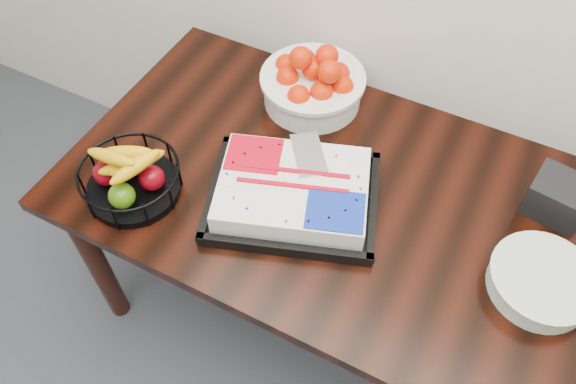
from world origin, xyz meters
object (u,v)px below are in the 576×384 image
at_px(table, 371,223).
at_px(fruit_basket, 130,178).
at_px(napkin_box, 559,197).
at_px(tangerine_bowl, 313,79).
at_px(cake_tray, 293,192).
at_px(plate_stack, 541,282).

distance_m(table, fruit_basket, 0.70).
bearing_deg(table, napkin_box, 25.88).
relative_size(tangerine_bowl, fruit_basket, 1.19).
bearing_deg(table, cake_tray, -156.21).
bearing_deg(napkin_box, fruit_basket, -155.78).
relative_size(cake_tray, plate_stack, 2.12).
xyz_separation_m(fruit_basket, napkin_box, (1.07, 0.48, -0.01)).
distance_m(tangerine_bowl, fruit_basket, 0.64).
height_order(cake_tray, fruit_basket, fruit_basket).
height_order(table, tangerine_bowl, tangerine_bowl).
height_order(cake_tray, plate_stack, cake_tray).
xyz_separation_m(table, cake_tray, (-0.21, -0.09, 0.13)).
xyz_separation_m(table, fruit_basket, (-0.63, -0.27, 0.15)).
bearing_deg(cake_tray, tangerine_bowl, 108.46).
bearing_deg(plate_stack, cake_tray, -176.51).
bearing_deg(cake_tray, plate_stack, 3.49).
xyz_separation_m(cake_tray, tangerine_bowl, (-0.13, 0.39, 0.05)).
distance_m(fruit_basket, plate_stack, 1.11).
distance_m(tangerine_bowl, napkin_box, 0.79).
bearing_deg(napkin_box, cake_tray, -154.79).
height_order(tangerine_bowl, fruit_basket, tangerine_bowl).
bearing_deg(tangerine_bowl, fruit_basket, -116.78).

